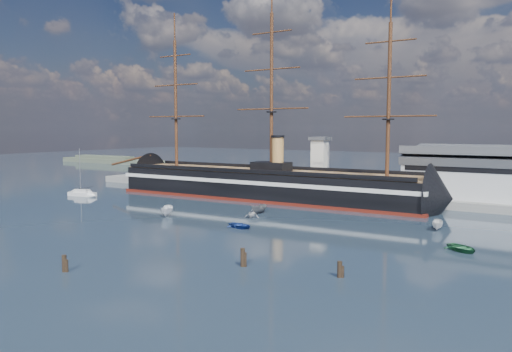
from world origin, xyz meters
The scene contains 15 objects.
ground centered at (0.00, 40.00, 0.00)m, with size 600.00×600.00×0.00m, color #1B2C3F.
quay centered at (10.00, 76.00, 0.00)m, with size 180.00×18.00×2.00m, color slate.
quay_tower centered at (3.00, 73.00, 9.75)m, with size 5.00×5.00×15.00m.
shoreline centered at (-139.23, 135.00, 1.45)m, with size 120.00×10.00×4.00m.
warship centered at (-9.10, 60.00, 4.04)m, with size 113.04×18.07×53.94m.
sailboat centered at (-54.58, 36.55, 0.87)m, with size 8.83×3.95×13.64m.
motorboat_a centered at (-11.61, 25.32, 0.00)m, with size 6.85×2.51×2.74m, color white.
motorboat_b centered at (9.73, 22.82, 0.00)m, with size 3.27×1.31×1.53m, color navy.
motorboat_c centered at (3.94, 38.85, 0.00)m, with size 6.13×2.25×2.45m, color slate.
motorboat_d centered at (5.58, 33.39, 0.00)m, with size 5.90×2.56×2.16m, color silver.
motorboat_e centered at (49.69, 26.36, 0.00)m, with size 3.45×1.38×1.61m, color #24613A.
motorboat_f centered at (42.59, 41.56, 0.00)m, with size 5.80×2.13×2.32m, color silver.
piling_near_mid centered at (6.42, -14.59, 0.00)m, with size 0.64×0.64×3.02m, color black.
piling_near_right centered at (25.33, 0.52, 0.00)m, with size 0.64×0.64×3.33m, color black.
piling_far_right centered at (38.86, 3.01, 0.00)m, with size 0.64×0.64×2.86m, color black.
Camera 1 is at (63.69, -56.26, 19.32)m, focal length 35.00 mm.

